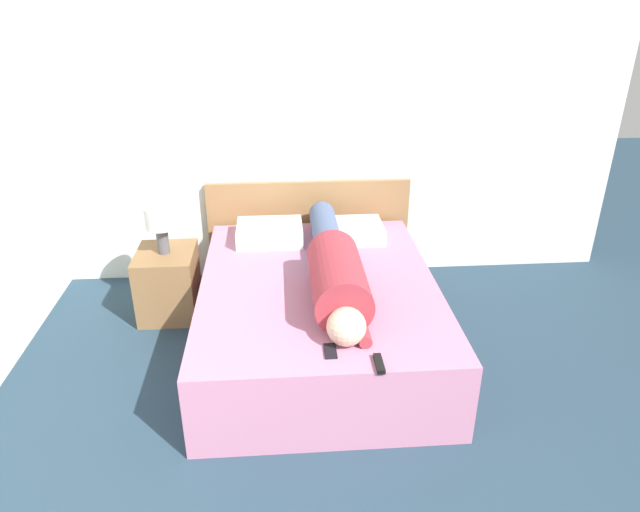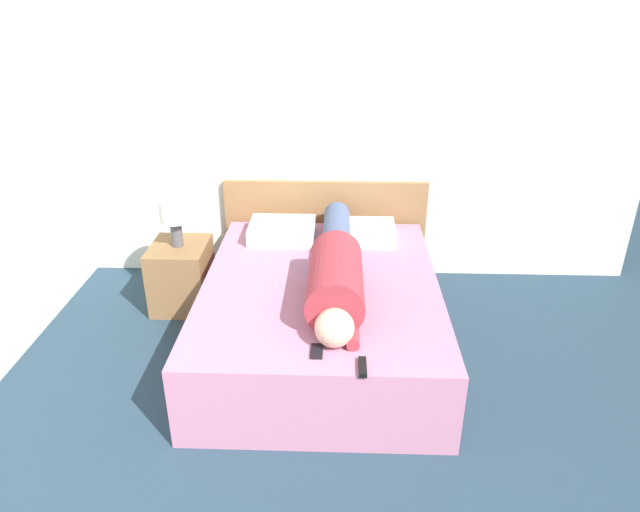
{
  "view_description": "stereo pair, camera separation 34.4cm",
  "coord_description": "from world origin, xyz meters",
  "px_view_note": "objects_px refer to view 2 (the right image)",
  "views": [
    {
      "loc": [
        -0.19,
        -0.64,
        2.24
      ],
      "look_at": [
        0.04,
        2.46,
        0.75
      ],
      "focal_mm": 32.0,
      "sensor_mm": 36.0,
      "label": 1
    },
    {
      "loc": [
        0.15,
        -0.64,
        2.24
      ],
      "look_at": [
        0.04,
        2.46,
        0.75
      ],
      "focal_mm": 32.0,
      "sensor_mm": 36.0,
      "label": 2
    }
  ],
  "objects_px": {
    "person_lying": "(336,269)",
    "tv_remote": "(363,367)",
    "pillow_second": "(364,233)",
    "bed": "(321,314)",
    "nightstand": "(182,275)",
    "cell_phone": "(317,351)",
    "pillow_near_headboard": "(282,231)",
    "table_lamp": "(174,215)"
  },
  "relations": [
    {
      "from": "person_lying",
      "to": "nightstand",
      "type": "bearing_deg",
      "value": 151.95
    },
    {
      "from": "person_lying",
      "to": "pillow_second",
      "type": "distance_m",
      "value": 0.81
    },
    {
      "from": "person_lying",
      "to": "pillow_second",
      "type": "height_order",
      "value": "person_lying"
    },
    {
      "from": "bed",
      "to": "cell_phone",
      "type": "height_order",
      "value": "cell_phone"
    },
    {
      "from": "nightstand",
      "to": "table_lamp",
      "type": "xyz_separation_m",
      "value": [
        0.0,
        -0.0,
        0.49
      ]
    },
    {
      "from": "nightstand",
      "to": "pillow_second",
      "type": "distance_m",
      "value": 1.41
    },
    {
      "from": "nightstand",
      "to": "cell_phone",
      "type": "bearing_deg",
      "value": -50.56
    },
    {
      "from": "table_lamp",
      "to": "tv_remote",
      "type": "bearing_deg",
      "value": -47.74
    },
    {
      "from": "person_lying",
      "to": "pillow_near_headboard",
      "type": "bearing_deg",
      "value": 117.8
    },
    {
      "from": "table_lamp",
      "to": "pillow_near_headboard",
      "type": "distance_m",
      "value": 0.79
    },
    {
      "from": "pillow_second",
      "to": "table_lamp",
      "type": "bearing_deg",
      "value": -173.43
    },
    {
      "from": "pillow_near_headboard",
      "to": "tv_remote",
      "type": "relative_size",
      "value": 3.23
    },
    {
      "from": "pillow_second",
      "to": "cell_phone",
      "type": "distance_m",
      "value": 1.5
    },
    {
      "from": "pillow_second",
      "to": "tv_remote",
      "type": "xyz_separation_m",
      "value": [
        -0.06,
        -1.6,
        -0.04
      ]
    },
    {
      "from": "pillow_near_headboard",
      "to": "tv_remote",
      "type": "height_order",
      "value": "pillow_near_headboard"
    },
    {
      "from": "person_lying",
      "to": "tv_remote",
      "type": "relative_size",
      "value": 11.74
    },
    {
      "from": "cell_phone",
      "to": "bed",
      "type": "bearing_deg",
      "value": 90.41
    },
    {
      "from": "table_lamp",
      "to": "pillow_near_headboard",
      "type": "height_order",
      "value": "table_lamp"
    },
    {
      "from": "bed",
      "to": "pillow_near_headboard",
      "type": "bearing_deg",
      "value": 114.93
    },
    {
      "from": "pillow_near_headboard",
      "to": "pillow_second",
      "type": "height_order",
      "value": "pillow_near_headboard"
    },
    {
      "from": "person_lying",
      "to": "cell_phone",
      "type": "distance_m",
      "value": 0.7
    },
    {
      "from": "table_lamp",
      "to": "pillow_second",
      "type": "bearing_deg",
      "value": 6.57
    },
    {
      "from": "pillow_second",
      "to": "person_lying",
      "type": "bearing_deg",
      "value": -104.71
    },
    {
      "from": "tv_remote",
      "to": "table_lamp",
      "type": "bearing_deg",
      "value": 132.26
    },
    {
      "from": "bed",
      "to": "pillow_second",
      "type": "distance_m",
      "value": 0.8
    },
    {
      "from": "nightstand",
      "to": "cell_phone",
      "type": "height_order",
      "value": "cell_phone"
    },
    {
      "from": "bed",
      "to": "cell_phone",
      "type": "relative_size",
      "value": 15.17
    },
    {
      "from": "nightstand",
      "to": "pillow_near_headboard",
      "type": "height_order",
      "value": "pillow_near_headboard"
    },
    {
      "from": "bed",
      "to": "cell_phone",
      "type": "bearing_deg",
      "value": -89.59
    },
    {
      "from": "pillow_near_headboard",
      "to": "nightstand",
      "type": "bearing_deg",
      "value": -168.19
    },
    {
      "from": "bed",
      "to": "pillow_second",
      "type": "relative_size",
      "value": 4.29
    },
    {
      "from": "bed",
      "to": "nightstand",
      "type": "height_order",
      "value": "bed"
    },
    {
      "from": "table_lamp",
      "to": "cell_phone",
      "type": "height_order",
      "value": "table_lamp"
    },
    {
      "from": "nightstand",
      "to": "tv_remote",
      "type": "height_order",
      "value": "tv_remote"
    },
    {
      "from": "pillow_second",
      "to": "tv_remote",
      "type": "bearing_deg",
      "value": -92.2
    },
    {
      "from": "pillow_near_headboard",
      "to": "pillow_second",
      "type": "bearing_deg",
      "value": 0.0
    },
    {
      "from": "nightstand",
      "to": "cell_phone",
      "type": "relative_size",
      "value": 3.82
    },
    {
      "from": "pillow_near_headboard",
      "to": "cell_phone",
      "type": "bearing_deg",
      "value": -77.69
    },
    {
      "from": "nightstand",
      "to": "tv_remote",
      "type": "relative_size",
      "value": 3.31
    },
    {
      "from": "pillow_second",
      "to": "nightstand",
      "type": "bearing_deg",
      "value": -173.43
    },
    {
      "from": "nightstand",
      "to": "person_lying",
      "type": "height_order",
      "value": "person_lying"
    },
    {
      "from": "nightstand",
      "to": "pillow_near_headboard",
      "type": "distance_m",
      "value": 0.83
    }
  ]
}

